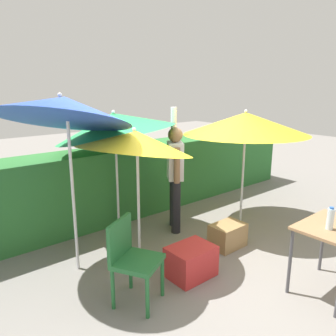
{
  "coord_description": "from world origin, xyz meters",
  "views": [
    {
      "loc": [
        -2.8,
        -3.09,
        2.2
      ],
      "look_at": [
        0.0,
        0.3,
        1.1
      ],
      "focal_mm": 35.42,
      "sensor_mm": 36.0,
      "label": 1
    }
  ],
  "objects_px": {
    "folding_table": "(334,234)",
    "umbrella_yellow": "(136,142)",
    "umbrella_navy": "(245,123)",
    "cooler_box": "(191,261)",
    "umbrella_rainbow": "(64,109)",
    "bottle_water": "(330,219)",
    "crate_cardboard": "(228,235)",
    "person_vendor": "(175,171)",
    "umbrella_orange": "(114,124)",
    "chair_plastic": "(131,256)"
  },
  "relations": [
    {
      "from": "folding_table",
      "to": "umbrella_yellow",
      "type": "bearing_deg",
      "value": 119.68
    },
    {
      "from": "umbrella_navy",
      "to": "cooler_box",
      "type": "distance_m",
      "value": 2.35
    },
    {
      "from": "umbrella_rainbow",
      "to": "bottle_water",
      "type": "distance_m",
      "value": 3.04
    },
    {
      "from": "crate_cardboard",
      "to": "umbrella_rainbow",
      "type": "bearing_deg",
      "value": 156.41
    },
    {
      "from": "person_vendor",
      "to": "crate_cardboard",
      "type": "distance_m",
      "value": 1.22
    },
    {
      "from": "umbrella_orange",
      "to": "chair_plastic",
      "type": "relative_size",
      "value": 2.28
    },
    {
      "from": "umbrella_rainbow",
      "to": "umbrella_navy",
      "type": "distance_m",
      "value": 2.77
    },
    {
      "from": "umbrella_orange",
      "to": "person_vendor",
      "type": "distance_m",
      "value": 1.15
    },
    {
      "from": "umbrella_navy",
      "to": "bottle_water",
      "type": "height_order",
      "value": "umbrella_navy"
    },
    {
      "from": "umbrella_navy",
      "to": "cooler_box",
      "type": "height_order",
      "value": "umbrella_navy"
    },
    {
      "from": "umbrella_yellow",
      "to": "umbrella_rainbow",
      "type": "bearing_deg",
      "value": 165.2
    },
    {
      "from": "bottle_water",
      "to": "person_vendor",
      "type": "bearing_deg",
      "value": 92.08
    },
    {
      "from": "umbrella_orange",
      "to": "umbrella_yellow",
      "type": "height_order",
      "value": "umbrella_orange"
    },
    {
      "from": "chair_plastic",
      "to": "cooler_box",
      "type": "bearing_deg",
      "value": -3.64
    },
    {
      "from": "umbrella_rainbow",
      "to": "chair_plastic",
      "type": "bearing_deg",
      "value": -78.92
    },
    {
      "from": "umbrella_rainbow",
      "to": "cooler_box",
      "type": "bearing_deg",
      "value": -46.29
    },
    {
      "from": "umbrella_navy",
      "to": "crate_cardboard",
      "type": "bearing_deg",
      "value": -152.22
    },
    {
      "from": "person_vendor",
      "to": "bottle_water",
      "type": "xyz_separation_m",
      "value": [
        0.08,
        -2.31,
        -0.05
      ]
    },
    {
      "from": "umbrella_yellow",
      "to": "folding_table",
      "type": "relative_size",
      "value": 2.27
    },
    {
      "from": "umbrella_rainbow",
      "to": "bottle_water",
      "type": "height_order",
      "value": "umbrella_rainbow"
    },
    {
      "from": "chair_plastic",
      "to": "person_vendor",
      "type": "bearing_deg",
      "value": 35.51
    },
    {
      "from": "person_vendor",
      "to": "cooler_box",
      "type": "distance_m",
      "value": 1.54
    },
    {
      "from": "person_vendor",
      "to": "crate_cardboard",
      "type": "xyz_separation_m",
      "value": [
        0.17,
        -0.93,
        -0.77
      ]
    },
    {
      "from": "umbrella_orange",
      "to": "umbrella_yellow",
      "type": "relative_size",
      "value": 1.12
    },
    {
      "from": "person_vendor",
      "to": "umbrella_navy",
      "type": "bearing_deg",
      "value": -25.53
    },
    {
      "from": "person_vendor",
      "to": "cooler_box",
      "type": "bearing_deg",
      "value": -122.66
    },
    {
      "from": "crate_cardboard",
      "to": "folding_table",
      "type": "xyz_separation_m",
      "value": [
        0.05,
        -1.38,
        0.51
      ]
    },
    {
      "from": "umbrella_rainbow",
      "to": "person_vendor",
      "type": "relative_size",
      "value": 1.26
    },
    {
      "from": "umbrella_orange",
      "to": "bottle_water",
      "type": "distance_m",
      "value": 3.04
    },
    {
      "from": "umbrella_rainbow",
      "to": "umbrella_orange",
      "type": "relative_size",
      "value": 1.17
    },
    {
      "from": "umbrella_rainbow",
      "to": "umbrella_orange",
      "type": "bearing_deg",
      "value": 31.96
    },
    {
      "from": "cooler_box",
      "to": "folding_table",
      "type": "distance_m",
      "value": 1.59
    },
    {
      "from": "person_vendor",
      "to": "bottle_water",
      "type": "bearing_deg",
      "value": -87.92
    },
    {
      "from": "umbrella_navy",
      "to": "chair_plastic",
      "type": "relative_size",
      "value": 2.18
    },
    {
      "from": "umbrella_yellow",
      "to": "cooler_box",
      "type": "height_order",
      "value": "umbrella_yellow"
    },
    {
      "from": "umbrella_orange",
      "to": "crate_cardboard",
      "type": "height_order",
      "value": "umbrella_orange"
    },
    {
      "from": "crate_cardboard",
      "to": "umbrella_orange",
      "type": "bearing_deg",
      "value": 121.86
    },
    {
      "from": "bottle_water",
      "to": "crate_cardboard",
      "type": "bearing_deg",
      "value": 86.36
    },
    {
      "from": "cooler_box",
      "to": "crate_cardboard",
      "type": "bearing_deg",
      "value": 12.95
    },
    {
      "from": "umbrella_orange",
      "to": "chair_plastic",
      "type": "distance_m",
      "value": 2.12
    },
    {
      "from": "umbrella_rainbow",
      "to": "umbrella_orange",
      "type": "xyz_separation_m",
      "value": [
        0.99,
        0.62,
        -0.29
      ]
    },
    {
      "from": "chair_plastic",
      "to": "crate_cardboard",
      "type": "distance_m",
      "value": 1.73
    },
    {
      "from": "umbrella_yellow",
      "to": "person_vendor",
      "type": "height_order",
      "value": "person_vendor"
    },
    {
      "from": "crate_cardboard",
      "to": "folding_table",
      "type": "height_order",
      "value": "folding_table"
    },
    {
      "from": "umbrella_navy",
      "to": "cooler_box",
      "type": "xyz_separation_m",
      "value": [
        -1.74,
        -0.65,
        -1.44
      ]
    },
    {
      "from": "umbrella_yellow",
      "to": "bottle_water",
      "type": "bearing_deg",
      "value": -63.38
    },
    {
      "from": "cooler_box",
      "to": "bottle_water",
      "type": "bearing_deg",
      "value": -55.4
    },
    {
      "from": "umbrella_navy",
      "to": "chair_plastic",
      "type": "bearing_deg",
      "value": -166.68
    },
    {
      "from": "umbrella_navy",
      "to": "folding_table",
      "type": "bearing_deg",
      "value": -113.55
    },
    {
      "from": "umbrella_orange",
      "to": "chair_plastic",
      "type": "bearing_deg",
      "value": -116.54
    }
  ]
}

